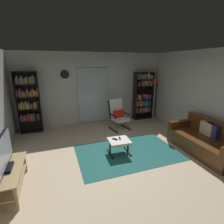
# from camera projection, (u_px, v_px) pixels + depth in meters

# --- Properties ---
(ground_plane) EXTENTS (7.02, 7.02, 0.00)m
(ground_plane) POSITION_uv_depth(u_px,v_px,m) (122.00, 160.00, 4.01)
(ground_plane) COLOR beige
(wall_back) EXTENTS (5.60, 0.06, 2.60)m
(wall_back) POSITION_uv_depth(u_px,v_px,m) (92.00, 89.00, 6.27)
(wall_back) COLOR beige
(wall_back) RESTS_ON ground
(wall_right) EXTENTS (0.06, 6.00, 2.60)m
(wall_right) POSITION_uv_depth(u_px,v_px,m) (216.00, 99.00, 4.51)
(wall_right) COLOR beige
(wall_right) RESTS_ON ground
(glass_door_panel) EXTENTS (1.10, 0.01, 2.00)m
(glass_door_panel) POSITION_uv_depth(u_px,v_px,m) (93.00, 96.00, 6.29)
(glass_door_panel) COLOR silver
(area_rug) EXTENTS (2.56, 1.66, 0.01)m
(area_rug) POSITION_uv_depth(u_px,v_px,m) (128.00, 152.00, 4.37)
(area_rug) COLOR #23605D
(area_rug) RESTS_ON ground
(tv_stand) EXTENTS (0.51, 1.14, 0.45)m
(tv_stand) POSITION_uv_depth(u_px,v_px,m) (7.00, 177.00, 2.97)
(tv_stand) COLOR tan
(tv_stand) RESTS_ON ground
(television) EXTENTS (0.20, 1.03, 0.62)m
(television) POSITION_uv_depth(u_px,v_px,m) (3.00, 154.00, 2.86)
(television) COLOR black
(television) RESTS_ON tv_stand
(bookshelf_near_tv) EXTENTS (0.68, 0.30, 1.99)m
(bookshelf_near_tv) POSITION_uv_depth(u_px,v_px,m) (28.00, 101.00, 5.42)
(bookshelf_near_tv) COLOR black
(bookshelf_near_tv) RESTS_ON ground
(bookshelf_near_sofa) EXTENTS (0.79, 0.30, 1.87)m
(bookshelf_near_sofa) POSITION_uv_depth(u_px,v_px,m) (143.00, 95.00, 6.82)
(bookshelf_near_sofa) COLOR black
(bookshelf_near_sofa) RESTS_ON ground
(leather_sofa) EXTENTS (0.87, 1.79, 0.82)m
(leather_sofa) POSITION_uv_depth(u_px,v_px,m) (206.00, 141.00, 4.34)
(leather_sofa) COLOR #542F15
(leather_sofa) RESTS_ON ground
(lounge_armchair) EXTENTS (0.67, 0.74, 1.02)m
(lounge_armchair) POSITION_uv_depth(u_px,v_px,m) (118.00, 114.00, 5.85)
(lounge_armchair) COLOR black
(lounge_armchair) RESTS_ON ground
(ottoman) EXTENTS (0.55, 0.51, 0.37)m
(ottoman) POSITION_uv_depth(u_px,v_px,m) (119.00, 142.00, 4.26)
(ottoman) COLOR white
(ottoman) RESTS_ON ground
(tv_remote) EXTENTS (0.07, 0.15, 0.02)m
(tv_remote) POSITION_uv_depth(u_px,v_px,m) (120.00, 138.00, 4.32)
(tv_remote) COLOR black
(tv_remote) RESTS_ON ottoman
(cell_phone) EXTENTS (0.14, 0.15, 0.01)m
(cell_phone) POSITION_uv_depth(u_px,v_px,m) (115.00, 139.00, 4.27)
(cell_phone) COLOR black
(cell_phone) RESTS_ON ottoman
(floor_lamp_by_shelf) EXTENTS (0.22, 0.22, 1.76)m
(floor_lamp_by_shelf) POSITION_uv_depth(u_px,v_px,m) (155.00, 85.00, 6.24)
(floor_lamp_by_shelf) COLOR #A5A5AD
(floor_lamp_by_shelf) RESTS_ON ground
(wall_clock) EXTENTS (0.29, 0.03, 0.29)m
(wall_clock) POSITION_uv_depth(u_px,v_px,m) (65.00, 74.00, 5.74)
(wall_clock) COLOR silver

